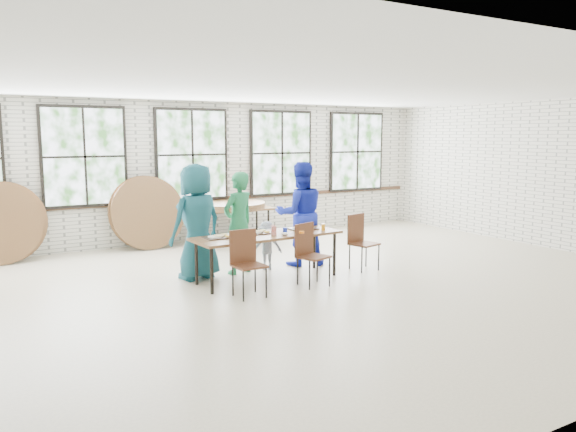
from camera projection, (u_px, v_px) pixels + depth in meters
name	position (u px, v px, depth m)	size (l,w,h in m)	color
room	(192.00, 157.00, 11.97)	(12.00, 12.00, 12.00)	beige
dining_table	(267.00, 237.00, 8.84)	(2.44, 0.92, 0.74)	brown
chair_near_left	(246.00, 257.00, 8.00)	(0.43, 0.42, 0.95)	#542F1C
chair_near_right	(309.00, 249.00, 8.58)	(0.52, 0.51, 0.95)	#542F1C
chair_spare	(360.00, 237.00, 9.60)	(0.50, 0.49, 0.95)	#542F1C
adult_teal	(197.00, 222.00, 8.89)	(0.90, 0.59, 1.85)	#195A60
adult_green	(239.00, 223.00, 9.27)	(0.62, 0.41, 1.70)	#217D4A
toddler	(267.00, 245.00, 9.60)	(0.54, 0.31, 0.83)	#142041
adult_blue	(300.00, 214.00, 9.87)	(0.89, 0.69, 1.83)	#1928B3
storage_table	(230.00, 211.00, 11.97)	(1.85, 0.89, 0.74)	brown
tabletop_clutter	(274.00, 232.00, 8.87)	(2.00, 0.60, 0.11)	black
round_tops_stacked	(230.00, 205.00, 11.96)	(1.50, 1.50, 0.13)	brown
round_tops_leaning	(78.00, 218.00, 10.67)	(4.20, 0.49, 1.48)	brown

